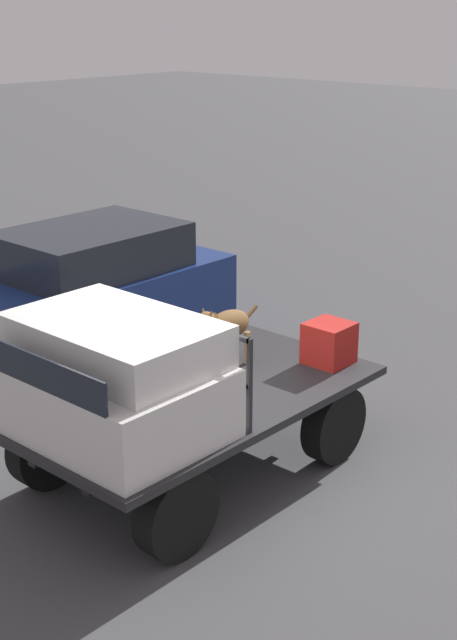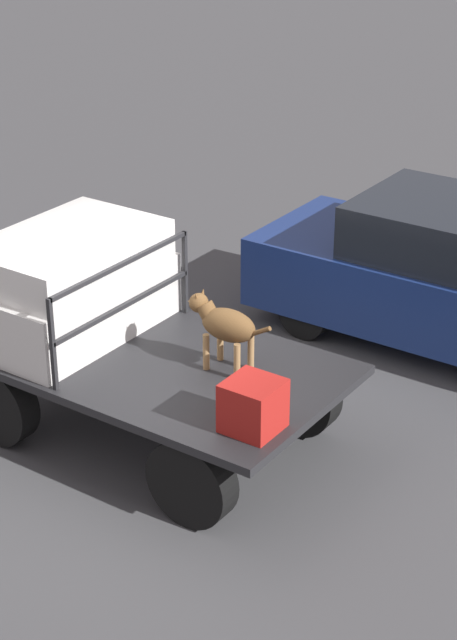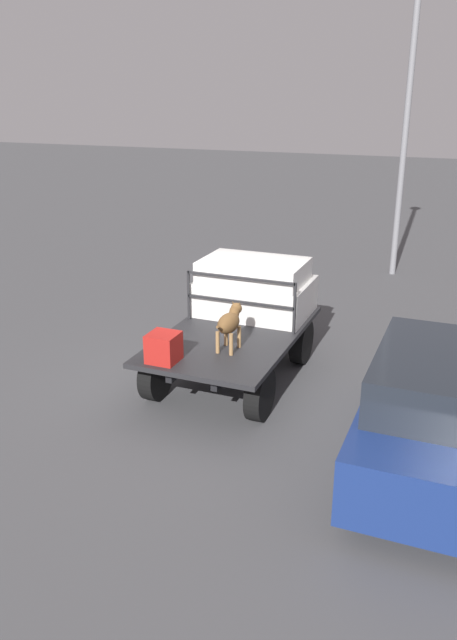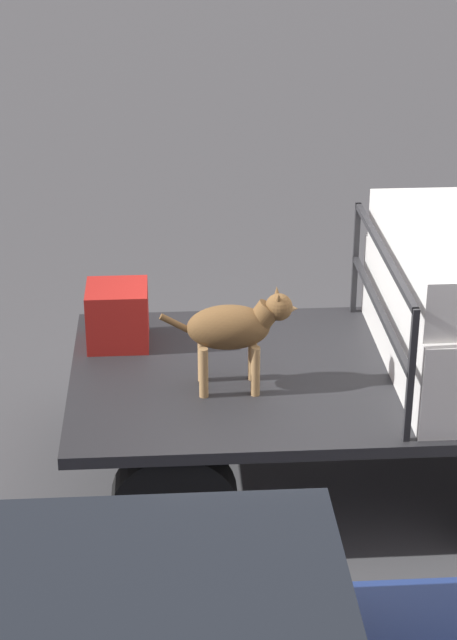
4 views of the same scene
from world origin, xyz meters
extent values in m
plane|color=#474749|center=(0.00, 0.00, 0.00)|extent=(80.00, 80.00, 0.00)
cylinder|color=black|center=(1.12, 0.87, 0.40)|extent=(0.80, 0.24, 0.80)
cylinder|color=black|center=(1.12, -0.87, 0.40)|extent=(0.80, 0.24, 0.80)
cylinder|color=black|center=(-1.12, 0.87, 0.40)|extent=(0.80, 0.24, 0.80)
cylinder|color=black|center=(-1.12, -0.87, 0.40)|extent=(0.80, 0.24, 0.80)
cube|color=black|center=(0.00, 0.36, 0.69)|extent=(3.32, 0.10, 0.18)
cube|color=black|center=(0.00, -0.36, 0.69)|extent=(3.32, 0.10, 0.18)
cube|color=#232326|center=(0.00, 0.00, 0.82)|extent=(3.60, 2.06, 0.08)
cube|color=silver|center=(1.06, 0.00, 1.17)|extent=(1.39, 1.94, 0.62)
cube|color=silver|center=(0.95, 0.00, 1.67)|extent=(1.18, 1.79, 0.38)
cube|color=black|center=(1.74, 0.00, 1.61)|extent=(0.02, 1.59, 0.28)
cube|color=#232326|center=(0.29, 0.95, 1.30)|extent=(0.04, 0.04, 0.87)
cube|color=#232326|center=(0.29, -0.95, 1.30)|extent=(0.04, 0.04, 0.87)
cube|color=#232326|center=(0.29, 0.00, 1.71)|extent=(0.04, 1.90, 0.04)
cube|color=#232326|center=(0.29, 0.00, 1.30)|extent=(0.04, 1.90, 0.04)
cylinder|color=#9E7547|center=(-0.57, -0.10, 1.03)|extent=(0.06, 0.06, 0.35)
cylinder|color=#9E7547|center=(-0.57, -0.32, 1.03)|extent=(0.06, 0.06, 0.35)
cylinder|color=#9E7547|center=(-0.91, -0.10, 1.03)|extent=(0.06, 0.06, 0.35)
cylinder|color=#9E7547|center=(-0.91, -0.32, 1.03)|extent=(0.06, 0.06, 0.35)
ellipsoid|color=brown|center=(-0.74, -0.21, 1.30)|extent=(0.54, 0.29, 0.29)
sphere|color=#9E7547|center=(-0.59, -0.21, 1.25)|extent=(0.13, 0.13, 0.13)
cylinder|color=brown|center=(-0.51, -0.21, 1.38)|extent=(0.21, 0.16, 0.20)
sphere|color=brown|center=(-0.41, -0.21, 1.43)|extent=(0.18, 0.18, 0.18)
cone|color=#9E7547|center=(-0.34, -0.21, 1.42)|extent=(0.10, 0.10, 0.10)
cone|color=brown|center=(-0.42, -0.16, 1.51)|extent=(0.06, 0.08, 0.10)
cone|color=brown|center=(-0.42, -0.26, 1.51)|extent=(0.06, 0.08, 0.10)
cylinder|color=brown|center=(-1.07, -0.21, 1.33)|extent=(0.23, 0.04, 0.16)
cube|color=#AD1E19|center=(-1.48, 0.52, 1.08)|extent=(0.43, 0.43, 0.43)
cylinder|color=black|center=(-0.11, -2.65, 0.30)|extent=(0.60, 0.20, 0.60)
cylinder|color=black|center=(-0.11, -4.17, 0.30)|extent=(0.60, 0.20, 0.60)
cube|color=navy|center=(-1.40, -3.41, 0.66)|extent=(4.15, 1.80, 0.80)
camera|label=1|loc=(5.61, 5.47, 4.38)|focal=50.00mm
camera|label=2|loc=(-5.58, 6.79, 5.49)|focal=60.00mm
camera|label=3|loc=(-8.96, -3.56, 4.63)|focal=35.00mm
camera|label=4|loc=(-1.14, -6.45, 4.24)|focal=60.00mm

